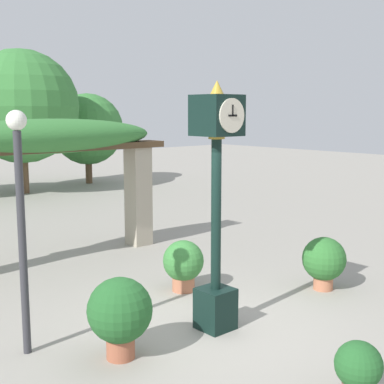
% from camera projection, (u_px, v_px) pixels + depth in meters
% --- Properties ---
extents(ground_plane, '(60.00, 60.00, 0.00)m').
position_uv_depth(ground_plane, '(207.00, 329.00, 7.56)').
color(ground_plane, gray).
extents(pedestal_clock, '(0.55, 0.59, 3.46)m').
position_uv_depth(pedestal_clock, '(216.00, 198.00, 7.29)').
color(pedestal_clock, black).
rests_on(pedestal_clock, ground).
extents(pergola, '(5.33, 1.06, 2.90)m').
position_uv_depth(pergola, '(50.00, 152.00, 10.62)').
color(pergola, '#A89E89').
rests_on(pergola, ground).
extents(potted_plant_near_left, '(0.51, 0.51, 0.66)m').
position_uv_depth(potted_plant_near_left, '(358.00, 369.00, 5.64)').
color(potted_plant_near_left, brown).
rests_on(potted_plant_near_left, ground).
extents(potted_plant_near_right, '(0.81, 0.81, 1.03)m').
position_uv_depth(potted_plant_near_right, '(120.00, 313.00, 6.58)').
color(potted_plant_near_right, '#9E563D').
rests_on(potted_plant_near_right, ground).
extents(potted_plant_far_left, '(0.75, 0.75, 0.92)m').
position_uv_depth(potted_plant_far_left, '(324.00, 260.00, 9.15)').
color(potted_plant_far_left, '#B26B4C').
rests_on(potted_plant_far_left, ground).
extents(potted_plant_far_right, '(0.70, 0.70, 0.88)m').
position_uv_depth(potted_plant_far_right, '(183.00, 263.00, 9.09)').
color(potted_plant_far_right, '#B26B4C').
rests_on(potted_plant_far_right, ground).
extents(lamp_post, '(0.25, 0.25, 3.07)m').
position_uv_depth(lamp_post, '(20.00, 202.00, 6.52)').
color(lamp_post, '#333338').
rests_on(lamp_post, ground).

